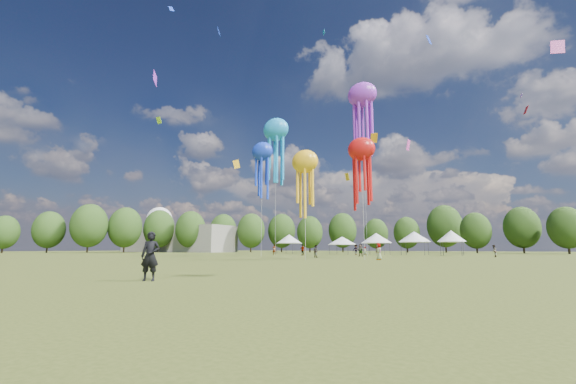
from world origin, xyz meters
The scene contains 10 objects.
ground centered at (0.00, 0.00, 0.00)m, with size 300.00×300.00×0.00m, color #384416.
observer_main centered at (6.68, -2.32, 0.91)m, with size 0.67×0.44×1.83m, color black.
spectator_near centered at (-2.89, 31.69, 0.81)m, with size 0.79×0.61×1.62m, color gray.
spectators_far centered at (-1.47, 44.47, 0.90)m, with size 34.27×31.15×1.89m.
festival_tents centered at (-4.41, 56.48, 3.10)m, with size 38.80×10.63×4.27m.
show_kites centered at (-6.42, 38.34, 18.96)m, with size 25.08×24.81×28.59m.
small_kites centered at (2.32, 40.62, 29.92)m, with size 74.49×65.75×42.92m.
treeline centered at (-3.87, 62.51, 6.54)m, with size 201.57×95.24×13.43m.
hangar centered at (-72.00, 72.00, 4.00)m, with size 40.00×12.00×8.00m, color gray.
radome centered at (-88.00, 78.00, 9.99)m, with size 9.00×9.00×16.00m.
Camera 1 is at (18.04, -11.59, 1.20)m, focal length 22.53 mm.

